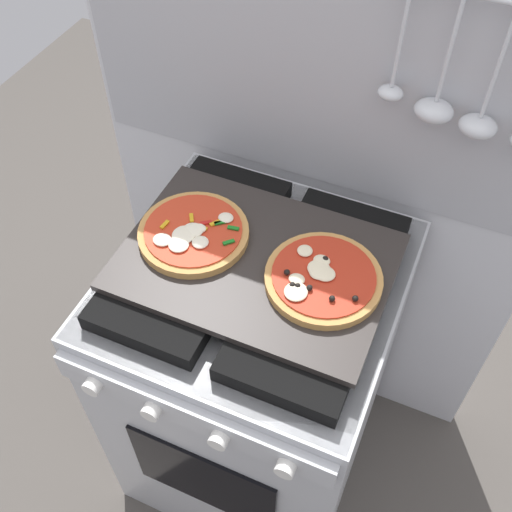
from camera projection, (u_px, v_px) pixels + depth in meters
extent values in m
plane|color=#4C4742|center=(256.00, 444.00, 1.93)|extent=(4.00, 4.00, 0.00)
cube|color=silver|center=(309.00, 201.00, 1.53)|extent=(1.10, 0.03, 1.55)
cube|color=#ADADB2|center=(319.00, 75.00, 1.24)|extent=(1.08, 0.00, 0.56)
cylinder|color=silver|center=(401.00, 39.00, 1.08)|extent=(0.01, 0.01, 0.20)
ellipsoid|color=silver|center=(390.00, 93.00, 1.17)|extent=(0.05, 0.04, 0.03)
cylinder|color=silver|center=(450.00, 51.00, 1.06)|extent=(0.01, 0.01, 0.20)
ellipsoid|color=silver|center=(434.00, 111.00, 1.16)|extent=(0.08, 0.06, 0.04)
cylinder|color=silver|center=(499.00, 65.00, 1.04)|extent=(0.01, 0.01, 0.22)
ellipsoid|color=silver|center=(478.00, 126.00, 1.14)|extent=(0.07, 0.06, 0.04)
cube|color=#B7BABF|center=(256.00, 378.00, 1.60)|extent=(0.60, 0.60, 0.86)
cube|color=black|center=(256.00, 278.00, 1.28)|extent=(0.59, 0.59, 0.01)
cube|color=black|center=(195.00, 250.00, 1.29)|extent=(0.24, 0.51, 0.04)
cube|color=black|center=(320.00, 292.00, 1.22)|extent=(0.24, 0.51, 0.04)
cube|color=#B7BABF|center=(190.00, 416.00, 1.13)|extent=(0.58, 0.02, 0.07)
cylinder|color=silver|center=(92.00, 387.00, 1.17)|extent=(0.04, 0.02, 0.04)
cylinder|color=silver|center=(151.00, 412.00, 1.14)|extent=(0.04, 0.02, 0.04)
cylinder|color=silver|center=(218.00, 441.00, 1.10)|extent=(0.04, 0.02, 0.04)
cylinder|color=silver|center=(285.00, 469.00, 1.07)|extent=(0.04, 0.02, 0.04)
cube|color=black|center=(203.00, 481.00, 1.41)|extent=(0.36, 0.01, 0.28)
cube|color=#2D2826|center=(256.00, 262.00, 1.24)|extent=(0.54, 0.38, 0.02)
cylinder|color=#C18947|center=(194.00, 233.00, 1.26)|extent=(0.23, 0.23, 0.02)
cylinder|color=red|center=(193.00, 230.00, 1.25)|extent=(0.20, 0.20, 0.00)
ellipsoid|color=#F4EACC|center=(174.00, 242.00, 1.22)|extent=(0.03, 0.02, 0.01)
ellipsoid|color=#F4EACC|center=(179.00, 245.00, 1.22)|extent=(0.04, 0.04, 0.01)
ellipsoid|color=#F4EACC|center=(184.00, 235.00, 1.24)|extent=(0.05, 0.05, 0.01)
ellipsoid|color=#F4EACC|center=(162.00, 240.00, 1.23)|extent=(0.04, 0.03, 0.01)
ellipsoid|color=#F4EACC|center=(182.00, 235.00, 1.24)|extent=(0.03, 0.03, 0.01)
ellipsoid|color=#F4EACC|center=(199.00, 228.00, 1.25)|extent=(0.03, 0.02, 0.01)
ellipsoid|color=#F4EACC|center=(200.00, 242.00, 1.22)|extent=(0.03, 0.03, 0.01)
ellipsoid|color=#F4EACC|center=(226.00, 218.00, 1.27)|extent=(0.03, 0.03, 0.01)
ellipsoid|color=#F4EACC|center=(194.00, 229.00, 1.25)|extent=(0.04, 0.04, 0.01)
cube|color=gold|center=(215.00, 223.00, 1.26)|extent=(0.02, 0.02, 0.00)
cube|color=#19721E|center=(230.00, 241.00, 1.23)|extent=(0.02, 0.02, 0.00)
cube|color=gold|center=(192.00, 218.00, 1.27)|extent=(0.02, 0.02, 0.00)
cube|color=red|center=(206.00, 223.00, 1.26)|extent=(0.02, 0.02, 0.00)
cube|color=#19721E|center=(220.00, 223.00, 1.26)|extent=(0.02, 0.02, 0.00)
cube|color=gold|center=(165.00, 224.00, 1.26)|extent=(0.01, 0.02, 0.00)
cube|color=#19721E|center=(233.00, 228.00, 1.25)|extent=(0.03, 0.01, 0.00)
cube|color=gold|center=(202.00, 228.00, 1.25)|extent=(0.02, 0.01, 0.00)
cylinder|color=#C18947|center=(324.00, 278.00, 1.19)|extent=(0.23, 0.23, 0.02)
cylinder|color=#B72D19|center=(324.00, 275.00, 1.18)|extent=(0.20, 0.20, 0.00)
ellipsoid|color=beige|center=(319.00, 268.00, 1.18)|extent=(0.05, 0.04, 0.01)
ellipsoid|color=beige|center=(318.00, 273.00, 1.17)|extent=(0.04, 0.04, 0.01)
ellipsoid|color=beige|center=(322.00, 261.00, 1.19)|extent=(0.03, 0.03, 0.01)
ellipsoid|color=beige|center=(324.00, 273.00, 1.17)|extent=(0.04, 0.04, 0.01)
ellipsoid|color=beige|center=(305.00, 251.00, 1.21)|extent=(0.03, 0.03, 0.01)
ellipsoid|color=beige|center=(296.00, 292.00, 1.14)|extent=(0.05, 0.05, 0.01)
ellipsoid|color=beige|center=(297.00, 279.00, 1.16)|extent=(0.03, 0.03, 0.01)
sphere|color=black|center=(310.00, 288.00, 1.15)|extent=(0.01, 0.01, 0.01)
sphere|color=black|center=(287.00, 272.00, 1.17)|extent=(0.01, 0.01, 0.01)
sphere|color=black|center=(325.00, 259.00, 1.19)|extent=(0.01, 0.01, 0.01)
sphere|color=black|center=(292.00, 285.00, 1.15)|extent=(0.01, 0.01, 0.01)
sphere|color=black|center=(298.00, 286.00, 1.15)|extent=(0.01, 0.01, 0.01)
sphere|color=black|center=(355.00, 298.00, 1.13)|extent=(0.01, 0.01, 0.01)
sphere|color=black|center=(332.00, 299.00, 1.13)|extent=(0.01, 0.01, 0.01)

